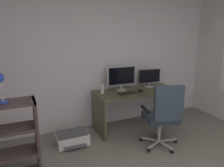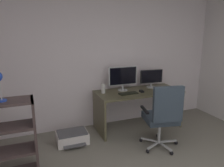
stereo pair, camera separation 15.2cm
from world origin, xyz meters
name	(u,v)px [view 2 (the right image)]	position (x,y,z in m)	size (l,w,h in m)	color
wall_back	(97,59)	(0.00, 2.74, 1.30)	(4.92, 0.10, 2.61)	silver
desk	(138,100)	(0.66, 2.29, 0.54)	(1.59, 0.68, 0.72)	brown
monitor_main	(123,77)	(0.40, 2.43, 0.99)	(0.56, 0.18, 0.45)	#B2B5B7
monitor_secondary	(151,77)	(1.02, 2.43, 0.92)	(0.45, 0.18, 0.35)	#B2B5B7
keyboard	(128,93)	(0.40, 2.18, 0.73)	(0.34, 0.13, 0.02)	black
computer_mouse	(141,91)	(0.67, 2.19, 0.74)	(0.06, 0.10, 0.03)	black
desktop_speaker	(103,89)	(0.00, 2.39, 0.81)	(0.07, 0.07, 0.17)	silver
office_chair	(163,114)	(0.62, 1.43, 0.58)	(0.63, 0.62, 1.06)	#B7BABC
printer	(72,137)	(-0.63, 2.14, 0.10)	(0.51, 0.43, 0.20)	silver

